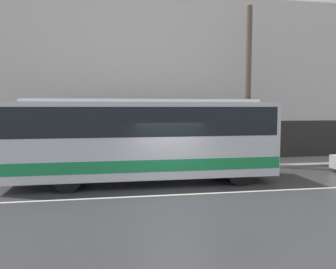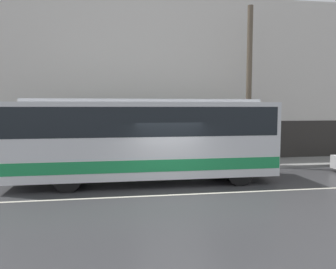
{
  "view_description": "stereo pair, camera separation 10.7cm",
  "coord_description": "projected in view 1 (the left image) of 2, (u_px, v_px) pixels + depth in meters",
  "views": [
    {
      "loc": [
        -2.07,
        -11.06,
        3.08
      ],
      "look_at": [
        0.15,
        2.12,
        1.95
      ],
      "focal_mm": 35.0,
      "sensor_mm": 36.0,
      "label": 1
    },
    {
      "loc": [
        -1.97,
        -11.07,
        3.08
      ],
      "look_at": [
        0.15,
        2.12,
        1.95
      ],
      "focal_mm": 35.0,
      "sensor_mm": 36.0,
      "label": 2
    }
  ],
  "objects": [
    {
      "name": "sidewalk",
      "position": [
        155.0,
        166.0,
        16.67
      ],
      "size": [
        60.0,
        2.61,
        0.14
      ],
      "color": "gray",
      "rests_on": "ground_plane"
    },
    {
      "name": "ground_plane",
      "position": [
        174.0,
        195.0,
        11.47
      ],
      "size": [
        60.0,
        60.0,
        0.0
      ],
      "primitive_type": "plane",
      "color": "#38383A"
    },
    {
      "name": "utility_pole_near",
      "position": [
        248.0,
        86.0,
        16.68
      ],
      "size": [
        0.28,
        0.28,
        7.99
      ],
      "color": "brown",
      "rests_on": "sidewalk"
    },
    {
      "name": "transit_bus",
      "position": [
        144.0,
        136.0,
        13.25
      ],
      "size": [
        10.55,
        2.6,
        3.38
      ],
      "color": "silver",
      "rests_on": "ground_plane"
    },
    {
      "name": "lane_stripe",
      "position": [
        174.0,
        195.0,
        11.47
      ],
      "size": [
        54.0,
        0.14,
        0.01
      ],
      "color": "beige",
      "rests_on": "ground_plane"
    },
    {
      "name": "building_facade",
      "position": [
        151.0,
        83.0,
        17.73
      ],
      "size": [
        60.0,
        0.35,
        9.1
      ],
      "color": "silver",
      "rests_on": "ground_plane"
    }
  ]
}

